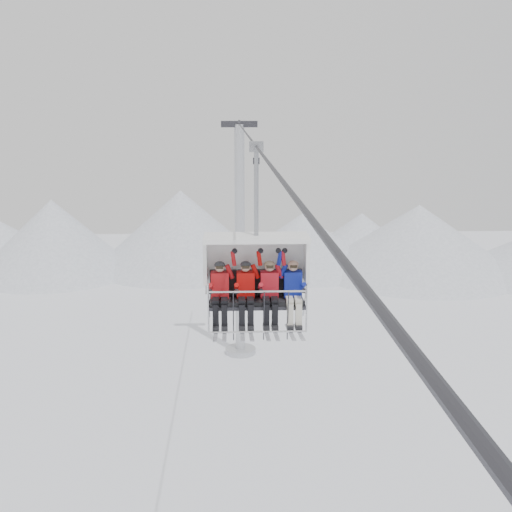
{
  "coord_description": "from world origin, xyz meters",
  "views": [
    {
      "loc": [
        -0.57,
        -13.75,
        14.05
      ],
      "look_at": [
        0.0,
        0.0,
        10.91
      ],
      "focal_mm": 45.0,
      "sensor_mm": 36.0,
      "label": 1
    }
  ],
  "objects_px": {
    "skier_far_left": "(220,292)",
    "skier_center_right": "(270,291)",
    "skier_far_right": "(293,291)",
    "skier_center_left": "(246,291)",
    "chairlift_carrier": "(256,267)",
    "lift_tower_right": "(240,258)"
  },
  "relations": [
    {
      "from": "lift_tower_right",
      "to": "skier_center_left",
      "type": "relative_size",
      "value": 7.99
    },
    {
      "from": "lift_tower_right",
      "to": "chairlift_carrier",
      "type": "relative_size",
      "value": 3.38
    },
    {
      "from": "skier_far_right",
      "to": "skier_center_right",
      "type": "bearing_deg",
      "value": 180.0
    },
    {
      "from": "chairlift_carrier",
      "to": "skier_far_left",
      "type": "height_order",
      "value": "chairlift_carrier"
    },
    {
      "from": "lift_tower_right",
      "to": "skier_far_left",
      "type": "height_order",
      "value": "lift_tower_right"
    },
    {
      "from": "skier_far_left",
      "to": "skier_far_right",
      "type": "bearing_deg",
      "value": 0.0
    },
    {
      "from": "chairlift_carrier",
      "to": "skier_center_right",
      "type": "xyz_separation_m",
      "value": [
        0.29,
        -0.3,
        -0.46
      ]
    },
    {
      "from": "lift_tower_right",
      "to": "skier_center_right",
      "type": "height_order",
      "value": "lift_tower_right"
    },
    {
      "from": "skier_center_left",
      "to": "skier_center_right",
      "type": "distance_m",
      "value": 0.52
    },
    {
      "from": "chairlift_carrier",
      "to": "skier_center_left",
      "type": "height_order",
      "value": "chairlift_carrier"
    },
    {
      "from": "lift_tower_right",
      "to": "skier_center_right",
      "type": "relative_size",
      "value": 7.99
    },
    {
      "from": "skier_far_left",
      "to": "skier_center_right",
      "type": "xyz_separation_m",
      "value": [
        1.08,
        0.0,
        0.0
      ]
    },
    {
      "from": "lift_tower_right",
      "to": "skier_far_left",
      "type": "bearing_deg",
      "value": -92.05
    },
    {
      "from": "skier_center_left",
      "to": "skier_far_right",
      "type": "xyz_separation_m",
      "value": [
        1.04,
        0.0,
        0.0
      ]
    },
    {
      "from": "skier_center_left",
      "to": "skier_center_right",
      "type": "height_order",
      "value": "same"
    },
    {
      "from": "skier_center_left",
      "to": "chairlift_carrier",
      "type": "bearing_deg",
      "value": 52.19
    },
    {
      "from": "skier_center_left",
      "to": "skier_center_right",
      "type": "relative_size",
      "value": 1.0
    },
    {
      "from": "skier_center_right",
      "to": "skier_far_right",
      "type": "distance_m",
      "value": 0.51
    },
    {
      "from": "chairlift_carrier",
      "to": "skier_center_left",
      "type": "distance_m",
      "value": 0.6
    },
    {
      "from": "skier_center_left",
      "to": "skier_far_right",
      "type": "relative_size",
      "value": 1.0
    },
    {
      "from": "lift_tower_right",
      "to": "skier_center_right",
      "type": "distance_m",
      "value": 22.76
    },
    {
      "from": "lift_tower_right",
      "to": "skier_far_right",
      "type": "distance_m",
      "value": 22.77
    }
  ]
}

